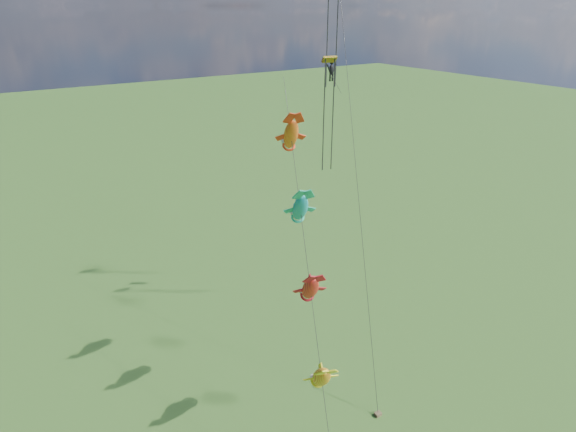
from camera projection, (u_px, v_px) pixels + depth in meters
fish_windsock_rig at (305, 248)px, 26.56m from camera, size 6.40×14.72×18.89m
parafoil_rig at (333, 69)px, 35.09m from camera, size 8.21×16.08×27.63m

